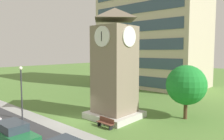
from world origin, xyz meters
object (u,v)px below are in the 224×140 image
Objects in this scene: clock_tower at (115,69)px; park_bench at (106,123)px; street_lamp at (21,86)px; parked_car_green at (13,134)px; tree_by_building at (186,85)px.

clock_tower reaches higher than park_bench.
clock_tower is at bearing 45.65° from street_lamp.
park_bench is (1.38, -2.83, -4.56)m from clock_tower.
parked_car_green is (-2.49, -7.11, 0.40)m from park_bench.
clock_tower is 9.47m from street_lamp.
clock_tower is 2.04× the size of tree_by_building.
tree_by_building is at bearing 59.61° from park_bench.
street_lamp is at bearing -134.35° from clock_tower.
tree_by_building is at bearing 64.83° from parked_car_green.
park_bench is at bearing 70.69° from parked_car_green.
parked_car_green is at bearing -109.31° from park_bench.
clock_tower reaches higher than street_lamp.
street_lamp is 0.98× the size of tree_by_building.
park_bench is 0.38× the size of parked_car_green.
clock_tower reaches higher than tree_by_building.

